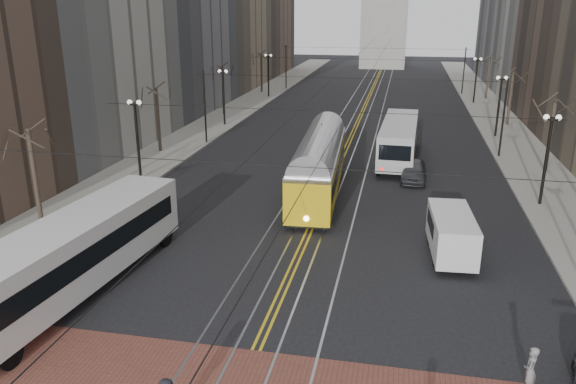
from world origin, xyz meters
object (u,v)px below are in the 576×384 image
at_px(rear_bus, 399,141).
at_px(pedestrian_b, 530,371).
at_px(sedan_grey, 413,170).
at_px(cargo_van, 451,236).
at_px(streetcar, 319,170).
at_px(transit_bus, 76,256).

distance_m(rear_bus, pedestrian_b, 29.42).
xyz_separation_m(rear_bus, sedan_grey, (1.20, -5.52, -0.85)).
bearing_deg(sedan_grey, cargo_van, -81.39).
bearing_deg(cargo_van, rear_bus, 95.35).
height_order(sedan_grey, pedestrian_b, pedestrian_b).
height_order(cargo_van, sedan_grey, cargo_van).
bearing_deg(cargo_van, pedestrian_b, -83.82).
xyz_separation_m(streetcar, pedestrian_b, (9.87, -19.12, -0.82)).
distance_m(transit_bus, pedestrian_b, 18.61).
relative_size(transit_bus, rear_bus, 1.10).
distance_m(cargo_van, pedestrian_b, 10.59).
relative_size(transit_bus, cargo_van, 2.64).
distance_m(rear_bus, sedan_grey, 5.71).
xyz_separation_m(transit_bus, pedestrian_b, (18.28, -3.40, -0.82)).
xyz_separation_m(rear_bus, pedestrian_b, (4.77, -29.02, -0.73)).
bearing_deg(pedestrian_b, cargo_van, -151.69).
height_order(streetcar, pedestrian_b, streetcar).
relative_size(streetcar, cargo_van, 2.79).
bearing_deg(transit_bus, pedestrian_b, -5.17).
height_order(streetcar, rear_bus, streetcar).
height_order(rear_bus, sedan_grey, rear_bus).
xyz_separation_m(transit_bus, streetcar, (8.41, 15.71, -0.00)).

